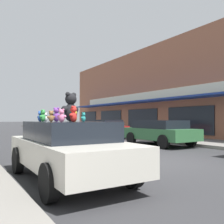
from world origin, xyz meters
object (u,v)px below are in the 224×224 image
Objects in this scene: teddy_bear_giant at (71,107)px; teddy_bear_red at (73,114)px; parked_car_far_center at (160,131)px; teddy_bear_pink at (62,116)px; teddy_bear_white at (45,117)px; teddy_bear_yellow at (75,116)px; parked_car_far_right at (104,128)px; teddy_bear_green at (43,116)px; teddy_bear_brown at (51,116)px; teddy_bear_purple at (56,115)px; plush_art_car at (68,148)px; teddy_bear_blue at (40,116)px; teddy_bear_teal at (83,117)px.

teddy_bear_red is (-0.34, -0.97, -0.19)m from teddy_bear_giant.
teddy_bear_red is at bearing -143.61° from parked_car_far_center.
teddy_bear_giant is 2.70× the size of teddy_bear_pink.
teddy_bear_white is at bearing -48.33° from teddy_bear_pink.
teddy_bear_red is at bearing -3.56° from teddy_bear_yellow.
teddy_bear_red is at bearing -110.99° from teddy_bear_pink.
parked_car_far_right is at bearing 168.97° from teddy_bear_yellow.
parked_car_far_right is at bearing -167.64° from teddy_bear_green.
teddy_bear_brown is 0.81m from teddy_bear_white.
teddy_bear_pink is 0.77× the size of teddy_bear_purple.
teddy_bear_red is (0.21, -0.85, 0.04)m from teddy_bear_brown.
teddy_bear_green is at bearing 147.51° from plush_art_car.
teddy_bear_pink is at bearing 48.50° from teddy_bear_green.
teddy_bear_brown is at bearing -8.19° from teddy_bear_giant.
teddy_bear_white is 8.70m from parked_car_far_center.
teddy_bear_green reaches higher than teddy_bear_brown.
teddy_bear_green is 1.11× the size of teddy_bear_blue.
teddy_bear_red is (0.01, -1.04, -0.00)m from teddy_bear_purple.
teddy_bear_pink is 0.91m from teddy_bear_teal.
teddy_bear_white is at bearing -152.83° from parked_car_far_center.
parked_car_far_center is (7.37, 4.73, 0.01)m from plush_art_car.
teddy_bear_green is (0.01, 1.35, 0.01)m from teddy_bear_pink.
teddy_bear_blue reaches higher than teddy_bear_brown.
teddy_bear_teal is 0.62× the size of teddy_bear_purple.
teddy_bear_giant is (0.10, 0.09, 1.01)m from plush_art_car.
teddy_bear_green is 0.34m from teddy_bear_purple.
teddy_bear_purple is at bearing 90.32° from teddy_bear_white.
teddy_bear_green is at bearing -118.47° from teddy_bear_yellow.
parked_car_far_center is at bearing -150.43° from teddy_bear_brown.
teddy_bear_brown is (-0.64, 0.43, 0.02)m from teddy_bear_teal.
teddy_bear_red is (0.32, -1.34, 0.04)m from teddy_bear_blue.
teddy_bear_teal is at bearing 73.19° from teddy_bear_yellow.
plush_art_car is 1.02m from teddy_bear_green.
teddy_bear_blue is at bearing -116.18° from teddy_bear_red.
teddy_bear_green is at bearing -126.72° from parked_car_far_right.
plush_art_car is 1.07× the size of parked_car_far_right.
teddy_bear_giant reaches higher than teddy_bear_purple.
teddy_bear_yellow is 0.78× the size of teddy_bear_purple.
teddy_bear_blue reaches higher than plush_art_car.
parked_car_far_center is (7.18, 5.19, -0.74)m from teddy_bear_teal.
teddy_bear_teal is 0.64× the size of teddy_bear_red.
plush_art_car is 1.01m from teddy_bear_giant.
teddy_bear_yellow is 0.56m from teddy_bear_purple.
teddy_bear_brown is (0.10, 0.96, -0.00)m from teddy_bear_pink.
teddy_bear_green is 0.84× the size of teddy_bear_purple.
teddy_bear_giant reaches higher than teddy_bear_green.
teddy_bear_giant reaches higher than parked_car_far_right.
parked_car_far_center is at bearing 176.62° from teddy_bear_red.
teddy_bear_blue reaches higher than parked_car_far_right.
teddy_bear_brown is (0.12, -0.50, -0.00)m from teddy_bear_blue.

